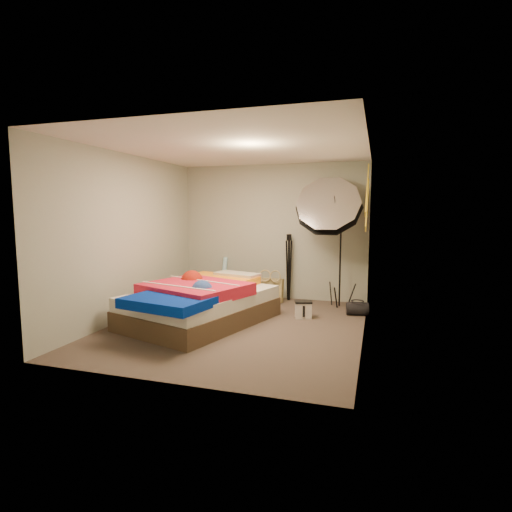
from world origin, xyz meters
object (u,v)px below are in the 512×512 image
at_px(wrapping_roll, 224,276).
at_px(camera_case, 303,310).
at_px(duffel_bag, 357,309).
at_px(camera_tripod, 289,262).
at_px(photo_umbrella, 329,209).
at_px(bed, 201,302).
at_px(tote_bag, 271,290).

height_order(wrapping_roll, camera_case, wrapping_roll).
relative_size(camera_case, duffel_bag, 0.72).
bearing_deg(camera_case, camera_tripod, 96.75).
bearing_deg(photo_umbrella, wrapping_roll, 169.44).
bearing_deg(bed, camera_tripod, 63.74).
xyz_separation_m(tote_bag, duffel_bag, (1.54, -0.50, -0.11)).
relative_size(duffel_bag, camera_tripod, 0.28).
bearing_deg(duffel_bag, tote_bag, 152.97).
xyz_separation_m(duffel_bag, bed, (-2.19, -1.11, 0.21)).
xyz_separation_m(wrapping_roll, camera_tripod, (1.30, -0.03, 0.33)).
bearing_deg(duffel_bag, wrapping_roll, 154.00).
xyz_separation_m(bed, camera_tripod, (0.92, 1.86, 0.39)).
bearing_deg(camera_tripod, photo_umbrella, -24.95).
height_order(photo_umbrella, camera_tripod, photo_umbrella).
distance_m(tote_bag, duffel_bag, 1.63).
xyz_separation_m(tote_bag, camera_case, (0.75, -0.91, -0.09)).
relative_size(tote_bag, bed, 0.17).
height_order(camera_case, camera_tripod, camera_tripod).
bearing_deg(bed, duffel_bag, 26.92).
bearing_deg(bed, wrapping_roll, 101.45).
xyz_separation_m(wrapping_roll, duffel_bag, (2.58, -0.78, -0.27)).
height_order(tote_bag, photo_umbrella, photo_umbrella).
distance_m(duffel_bag, bed, 2.47).
height_order(tote_bag, duffel_bag, tote_bag).
relative_size(wrapping_roll, photo_umbrella, 0.32).
bearing_deg(tote_bag, camera_case, -47.20).
xyz_separation_m(camera_case, bed, (-1.40, -0.70, 0.19)).
bearing_deg(wrapping_roll, camera_tripod, -1.44).
xyz_separation_m(wrapping_roll, bed, (0.38, -1.89, -0.06)).
height_order(camera_case, bed, bed).
height_order(bed, camera_tripod, camera_tripod).
relative_size(wrapping_roll, camera_tripod, 0.61).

